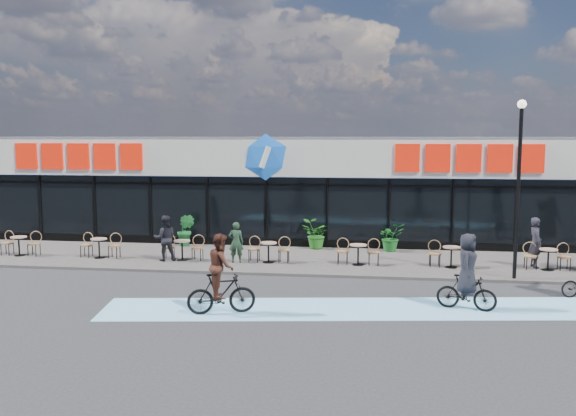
{
  "coord_description": "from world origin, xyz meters",
  "views": [
    {
      "loc": [
        4.14,
        -17.71,
        4.7
      ],
      "look_at": [
        1.34,
        3.5,
        2.12
      ],
      "focal_mm": 38.0,
      "sensor_mm": 36.0,
      "label": 1
    }
  ],
  "objects": [
    {
      "name": "bistro_set_7",
      "position": [
        10.28,
        3.77,
        0.56
      ],
      "size": [
        1.54,
        0.62,
        0.9
      ],
      "color": "tan",
      "rests_on": "sidewalk"
    },
    {
      "name": "patron_left",
      "position": [
        -0.55,
        3.52,
        0.84
      ],
      "size": [
        0.58,
        0.42,
        1.49
      ],
      "primitive_type": "imported",
      "rotation": [
        0.0,
        0.0,
        3.26
      ],
      "color": "#1C3321",
      "rests_on": "sidewalk"
    },
    {
      "name": "patron_right",
      "position": [
        -3.21,
        3.51,
        0.94
      ],
      "size": [
        0.98,
        0.88,
        1.68
      ],
      "primitive_type": "imported",
      "rotation": [
        0.0,
        0.0,
        3.49
      ],
      "color": "black",
      "rests_on": "sidewalk"
    },
    {
      "name": "sidewalk",
      "position": [
        0.0,
        4.5,
        0.05
      ],
      "size": [
        44.0,
        5.0,
        0.1
      ],
      "primitive_type": "cube",
      "color": "#58524E",
      "rests_on": "ground"
    },
    {
      "name": "bistro_set_1",
      "position": [
        -9.06,
        3.77,
        0.56
      ],
      "size": [
        1.54,
        0.62,
        0.9
      ],
      "color": "tan",
      "rests_on": "sidewalk"
    },
    {
      "name": "potted_plant_mid",
      "position": [
        2.04,
        6.58,
        0.69
      ],
      "size": [
        1.23,
        1.12,
        1.19
      ],
      "primitive_type": "imported",
      "rotation": [
        0.0,
        0.0,
        3.34
      ],
      "color": "#25671D",
      "rests_on": "sidewalk"
    },
    {
      "name": "bistro_set_6",
      "position": [
        7.05,
        3.77,
        0.56
      ],
      "size": [
        1.54,
        0.62,
        0.9
      ],
      "color": "tan",
      "rests_on": "sidewalk"
    },
    {
      "name": "cyclist_c",
      "position": [
        0.35,
        -2.44,
        0.9
      ],
      "size": [
        1.87,
        1.05,
        2.14
      ],
      "color": "black",
      "rests_on": "ground"
    },
    {
      "name": "bistro_set_5",
      "position": [
        3.83,
        3.77,
        0.56
      ],
      "size": [
        1.54,
        0.62,
        0.9
      ],
      "color": "tan",
      "rests_on": "sidewalk"
    },
    {
      "name": "bistro_set_4",
      "position": [
        0.61,
        3.77,
        0.56
      ],
      "size": [
        1.54,
        0.62,
        0.9
      ],
      "color": "tan",
      "rests_on": "sidewalk"
    },
    {
      "name": "lamp_post",
      "position": [
        8.86,
        2.3,
        3.44
      ],
      "size": [
        0.28,
        0.28,
        5.69
      ],
      "color": "black",
      "rests_on": "sidewalk"
    },
    {
      "name": "bistro_set_3",
      "position": [
        -2.62,
        3.77,
        0.56
      ],
      "size": [
        1.54,
        0.62,
        0.9
      ],
      "color": "tan",
      "rests_on": "sidewalk"
    },
    {
      "name": "potted_plant_right",
      "position": [
        5.08,
        6.51,
        0.66
      ],
      "size": [
        1.26,
        1.18,
        1.13
      ],
      "primitive_type": "imported",
      "rotation": [
        0.0,
        0.0,
        0.35
      ],
      "color": "#1C6221",
      "rests_on": "sidewalk"
    },
    {
      "name": "bike_lane",
      "position": [
        4.0,
        -1.5,
        0.01
      ],
      "size": [
        14.17,
        4.13,
        0.01
      ],
      "primitive_type": "cube",
      "rotation": [
        0.0,
        0.0,
        0.14
      ],
      "color": "#7ECCEF",
      "rests_on": "ground"
    },
    {
      "name": "ground",
      "position": [
        0.0,
        0.0,
        0.0
      ],
      "size": [
        120.0,
        120.0,
        0.0
      ],
      "primitive_type": "plane",
      "color": "#28282B",
      "rests_on": "ground"
    },
    {
      "name": "cyclist_a",
      "position": [
        6.82,
        -1.23,
        0.88
      ],
      "size": [
        1.65,
        0.92,
        2.09
      ],
      "color": "black",
      "rests_on": "ground"
    },
    {
      "name": "bistro_set_2",
      "position": [
        -5.84,
        3.77,
        0.56
      ],
      "size": [
        1.54,
        0.62,
        0.9
      ],
      "color": "tan",
      "rests_on": "sidewalk"
    },
    {
      "name": "pedestrian_b",
      "position": [
        9.94,
        4.09,
        0.98
      ],
      "size": [
        0.52,
        0.7,
        1.76
      ],
      "primitive_type": "imported",
      "rotation": [
        0.0,
        0.0,
        1.73
      ],
      "color": "black",
      "rests_on": "sidewalk"
    },
    {
      "name": "potted_plant_left",
      "position": [
        -3.34,
        6.53,
        0.76
      ],
      "size": [
        0.8,
        0.68,
        1.33
      ],
      "primitive_type": "imported",
      "rotation": [
        0.0,
        0.0,
        6.16
      ],
      "color": "#1D662A",
      "rests_on": "sidewalk"
    },
    {
      "name": "building",
      "position": [
        -0.0,
        9.93,
        2.34
      ],
      "size": [
        30.6,
        6.57,
        4.75
      ],
      "color": "black",
      "rests_on": "ground"
    }
  ]
}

